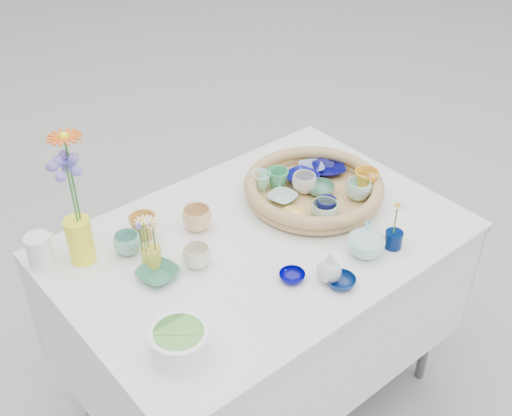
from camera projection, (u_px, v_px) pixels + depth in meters
ground at (259, 393)px, 2.47m from camera, size 80.00×80.00×0.00m
display_table at (259, 393)px, 2.47m from camera, size 1.26×0.86×0.77m
wicker_tray at (314, 189)px, 2.18m from camera, size 0.47×0.47×0.08m
tray_ceramic_0 at (302, 178)px, 2.24m from camera, size 0.12×0.12×0.03m
tray_ceramic_1 at (329, 169)px, 2.29m from camera, size 0.15×0.15×0.03m
tray_ceramic_2 at (366, 181)px, 2.18m from camera, size 0.09×0.09×0.08m
tray_ceramic_3 at (320, 189)px, 2.18m from camera, size 0.12×0.12×0.03m
tray_ceramic_4 at (324, 212)px, 2.04m from camera, size 0.10×0.10×0.07m
tray_ceramic_5 at (282, 198)px, 2.15m from camera, size 0.11×0.11×0.02m
tray_ceramic_6 at (261, 181)px, 2.20m from camera, size 0.08×0.08×0.06m
tray_ceramic_7 at (304, 183)px, 2.18m from camera, size 0.09×0.09×0.07m
tray_ceramic_8 at (311, 168)px, 2.30m from camera, size 0.12×0.12×0.02m
tray_ceramic_9 at (326, 207)px, 2.07m from camera, size 0.08×0.08×0.06m
tray_ceramic_10 at (293, 216)px, 2.06m from camera, size 0.09×0.09×0.03m
tray_ceramic_11 at (359, 190)px, 2.15m from camera, size 0.10×0.10×0.07m
tray_ceramic_12 at (278, 179)px, 2.20m from camera, size 0.10×0.10×0.07m
loose_ceramic_0 at (143, 227)px, 2.00m from camera, size 0.09×0.09×0.08m
loose_ceramic_1 at (197, 219)px, 2.04m from camera, size 0.10×0.10×0.07m
loose_ceramic_2 at (158, 274)px, 1.86m from camera, size 0.14×0.14×0.03m
loose_ceramic_3 at (197, 257)px, 1.90m from camera, size 0.10×0.10×0.07m
loose_ceramic_4 at (292, 277)px, 1.86m from camera, size 0.10×0.10×0.02m
loose_ceramic_5 at (127, 244)px, 1.95m from camera, size 0.10×0.10×0.07m
loose_ceramic_6 at (341, 282)px, 1.84m from camera, size 0.10×0.10×0.03m
fluted_bowl at (180, 343)px, 1.61m from camera, size 0.20×0.20×0.08m
bud_vase_paleblue at (329, 266)px, 1.83m from camera, size 0.09×0.09×0.11m
bud_vase_seafoam at (367, 238)px, 1.92m from camera, size 0.14×0.14×0.12m
bud_vase_cobalt at (394, 239)px, 1.97m from camera, size 0.06×0.06×0.06m
single_daisy at (395, 220)px, 1.92m from camera, size 0.08×0.08×0.12m
tall_vase_yellow at (80, 240)px, 1.90m from camera, size 0.09×0.09×0.15m
gerbera at (73, 179)px, 1.78m from camera, size 0.12×0.12×0.29m
hydrangea at (72, 194)px, 1.80m from camera, size 0.09×0.09×0.26m
white_pitcher at (40, 251)px, 1.89m from camera, size 0.12×0.09×0.10m
daisy_cup at (151, 257)px, 1.90m from camera, size 0.08×0.08×0.06m
daisy_posy at (147, 233)px, 1.83m from camera, size 0.09×0.09×0.13m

